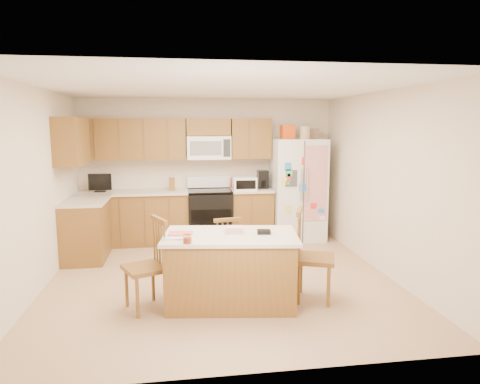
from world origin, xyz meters
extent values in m
plane|color=tan|center=(0.00, 0.00, 0.00)|extent=(4.50, 4.50, 0.00)
cube|color=beige|center=(0.00, 2.25, 1.25)|extent=(4.50, 0.10, 2.50)
cube|color=beige|center=(0.00, -2.25, 1.25)|extent=(4.50, 0.10, 2.50)
cube|color=beige|center=(-2.25, 0.00, 1.25)|extent=(0.10, 4.50, 2.50)
cube|color=beige|center=(2.25, 0.00, 1.25)|extent=(0.10, 4.50, 2.50)
cube|color=white|center=(0.00, 0.00, 2.50)|extent=(4.50, 4.50, 0.04)
cube|color=olive|center=(-1.31, 1.95, 0.44)|extent=(1.87, 0.60, 0.88)
cube|color=olive|center=(0.74, 1.95, 0.44)|extent=(0.72, 0.60, 0.88)
cube|color=olive|center=(-1.95, 1.17, 0.44)|extent=(0.60, 0.95, 0.88)
cube|color=beige|center=(-1.31, 1.94, 0.90)|extent=(1.87, 0.64, 0.04)
cube|color=beige|center=(0.74, 1.94, 0.90)|extent=(0.72, 0.64, 0.04)
cube|color=beige|center=(-1.94, 1.17, 0.90)|extent=(0.64, 0.95, 0.04)
cube|color=olive|center=(-1.32, 2.08, 1.80)|extent=(1.85, 0.33, 0.70)
cube|color=olive|center=(0.75, 2.08, 1.80)|extent=(0.70, 0.33, 0.70)
cube|color=olive|center=(0.00, 2.08, 2.00)|extent=(0.76, 0.33, 0.29)
cube|color=olive|center=(-2.08, 1.17, 1.80)|extent=(0.33, 0.95, 0.70)
cube|color=brown|center=(-1.90, 1.92, 1.80)|extent=(0.02, 0.01, 0.66)
cube|color=brown|center=(-1.90, 1.65, 0.44)|extent=(0.02, 0.01, 0.84)
cube|color=brown|center=(-1.50, 1.92, 1.80)|extent=(0.02, 0.01, 0.66)
cube|color=brown|center=(-1.50, 1.65, 0.44)|extent=(0.02, 0.01, 0.84)
cube|color=brown|center=(-1.10, 1.92, 1.80)|extent=(0.02, 0.01, 0.66)
cube|color=brown|center=(-1.10, 1.65, 0.44)|extent=(0.02, 0.01, 0.84)
cube|color=brown|center=(-0.70, 1.92, 1.80)|extent=(0.01, 0.01, 0.66)
cube|color=brown|center=(-0.70, 1.65, 0.44)|extent=(0.01, 0.01, 0.84)
cube|color=brown|center=(0.70, 1.92, 1.80)|extent=(0.01, 0.01, 0.66)
cube|color=brown|center=(0.70, 1.65, 0.44)|extent=(0.01, 0.01, 0.84)
cube|color=white|center=(0.00, 2.06, 1.65)|extent=(0.76, 0.38, 0.40)
cube|color=slate|center=(-0.06, 1.86, 1.65)|extent=(0.54, 0.01, 0.24)
cube|color=#262626|center=(0.30, 1.86, 1.65)|extent=(0.12, 0.01, 0.30)
cube|color=olive|center=(-0.65, 1.95, 1.03)|extent=(0.10, 0.14, 0.22)
cube|color=black|center=(-1.85, 1.97, 0.93)|extent=(0.18, 0.12, 0.02)
cube|color=black|center=(-1.85, 1.97, 1.09)|extent=(0.38, 0.03, 0.28)
cube|color=red|center=(0.58, 2.03, 1.01)|extent=(0.35, 0.22, 0.18)
cube|color=white|center=(0.60, 1.80, 1.04)|extent=(0.40, 0.28, 0.23)
cube|color=black|center=(0.60, 1.66, 1.04)|extent=(0.34, 0.01, 0.15)
cube|color=black|center=(0.96, 2.00, 1.08)|extent=(0.18, 0.22, 0.32)
cylinder|color=black|center=(0.96, 1.93, 1.01)|extent=(0.12, 0.12, 0.12)
cube|color=black|center=(0.00, 1.93, 0.44)|extent=(0.76, 0.64, 0.88)
cube|color=black|center=(0.00, 1.60, 0.42)|extent=(0.68, 0.01, 0.42)
cube|color=black|center=(0.00, 1.93, 0.91)|extent=(0.76, 0.64, 0.03)
cube|color=white|center=(0.00, 2.19, 1.03)|extent=(0.76, 0.10, 0.20)
cube|color=white|center=(1.57, 1.88, 0.90)|extent=(0.90, 0.75, 1.80)
cube|color=#4C4C4C|center=(1.57, 1.49, 0.90)|extent=(0.02, 0.01, 1.75)
cube|color=silver|center=(1.52, 1.47, 1.05)|extent=(0.02, 0.03, 0.55)
cube|color=silver|center=(1.62, 1.47, 1.05)|extent=(0.02, 0.03, 0.55)
cube|color=#3F3F44|center=(1.35, 1.49, 1.15)|extent=(0.20, 0.01, 0.28)
cube|color=#D84C59|center=(1.77, 1.49, 1.05)|extent=(0.42, 0.01, 1.30)
cube|color=#DC450B|center=(1.37, 1.88, 1.92)|extent=(0.22, 0.22, 0.24)
cylinder|color=tan|center=(1.67, 1.82, 1.91)|extent=(0.18, 0.18, 0.22)
cube|color=#7B5E4C|center=(1.85, 1.96, 1.89)|extent=(0.18, 0.20, 0.18)
cube|color=olive|center=(0.03, -0.81, 0.39)|extent=(1.51, 0.97, 0.78)
cube|color=beige|center=(0.03, -0.81, 0.80)|extent=(1.60, 1.06, 0.04)
cylinder|color=#DC450B|center=(-0.46, -1.11, 0.85)|extent=(0.08, 0.08, 0.06)
cylinder|color=white|center=(-0.46, -1.11, 0.86)|extent=(0.09, 0.09, 0.09)
cube|color=#FFBEC4|center=(0.08, -0.74, 0.85)|extent=(0.22, 0.17, 0.07)
cube|color=black|center=(0.41, -0.83, 0.84)|extent=(0.16, 0.14, 0.04)
cube|color=white|center=(-0.57, -0.86, 0.82)|extent=(0.33, 0.28, 0.01)
cube|color=#D84C4C|center=(-0.53, -0.78, 0.84)|extent=(0.28, 0.23, 0.01)
cylinder|color=white|center=(-0.24, -1.03, 0.82)|extent=(0.14, 0.03, 0.01)
cube|color=olive|center=(-0.93, -0.83, 0.47)|extent=(0.56, 0.57, 0.05)
cylinder|color=olive|center=(-1.14, -0.73, 0.23)|extent=(0.04, 0.04, 0.45)
cylinder|color=olive|center=(-1.00, -1.06, 0.23)|extent=(0.04, 0.04, 0.45)
cylinder|color=olive|center=(-0.86, -0.60, 0.23)|extent=(0.04, 0.04, 0.45)
cylinder|color=olive|center=(-0.71, -0.93, 0.23)|extent=(0.04, 0.04, 0.45)
cylinder|color=olive|center=(-0.83, -0.61, 0.74)|extent=(0.02, 0.02, 0.50)
cylinder|color=olive|center=(-0.80, -0.68, 0.74)|extent=(0.02, 0.02, 0.50)
cylinder|color=olive|center=(-0.76, -0.76, 0.74)|extent=(0.02, 0.02, 0.50)
cylinder|color=olive|center=(-0.73, -0.83, 0.74)|extent=(0.02, 0.02, 0.50)
cylinder|color=olive|center=(-0.70, -0.90, 0.74)|extent=(0.02, 0.02, 0.50)
cube|color=olive|center=(-0.76, -0.76, 1.00)|extent=(0.21, 0.40, 0.05)
cube|color=olive|center=(0.04, -0.08, 0.41)|extent=(0.44, 0.42, 0.04)
cylinder|color=olive|center=(0.16, 0.08, 0.19)|extent=(0.03, 0.03, 0.39)
cylinder|color=olive|center=(-0.14, 0.02, 0.19)|extent=(0.03, 0.03, 0.39)
cylinder|color=olive|center=(0.21, -0.19, 0.19)|extent=(0.03, 0.03, 0.39)
cylinder|color=olive|center=(-0.09, -0.25, 0.19)|extent=(0.03, 0.03, 0.39)
cylinder|color=olive|center=(0.20, -0.21, 0.64)|extent=(0.02, 0.02, 0.43)
cylinder|color=olive|center=(0.13, -0.22, 0.64)|extent=(0.02, 0.02, 0.43)
cylinder|color=olive|center=(0.06, -0.24, 0.64)|extent=(0.02, 0.02, 0.43)
cylinder|color=olive|center=(0.00, -0.25, 0.64)|extent=(0.02, 0.02, 0.43)
cylinder|color=olive|center=(-0.07, -0.26, 0.64)|extent=(0.02, 0.02, 0.43)
cube|color=olive|center=(0.06, -0.24, 0.86)|extent=(0.36, 0.10, 0.05)
cube|color=olive|center=(1.01, -0.84, 0.50)|extent=(0.58, 0.59, 0.05)
cylinder|color=olive|center=(1.10, -1.08, 0.24)|extent=(0.04, 0.04, 0.48)
cylinder|color=olive|center=(1.23, -0.72, 0.24)|extent=(0.04, 0.04, 0.48)
cylinder|color=olive|center=(0.79, -0.96, 0.24)|extent=(0.04, 0.04, 0.48)
cylinder|color=olive|center=(0.92, -0.61, 0.24)|extent=(0.04, 0.04, 0.48)
cylinder|color=olive|center=(0.78, -0.93, 0.79)|extent=(0.02, 0.02, 0.53)
cylinder|color=olive|center=(0.81, -0.86, 0.79)|extent=(0.02, 0.02, 0.53)
cylinder|color=olive|center=(0.84, -0.78, 0.79)|extent=(0.02, 0.02, 0.53)
cylinder|color=olive|center=(0.86, -0.70, 0.79)|extent=(0.02, 0.02, 0.53)
cylinder|color=olive|center=(0.89, -0.62, 0.79)|extent=(0.02, 0.02, 0.53)
cube|color=olive|center=(0.84, -0.78, 1.05)|extent=(0.19, 0.43, 0.06)
camera|label=1|loc=(-0.54, -5.46, 2.02)|focal=32.00mm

